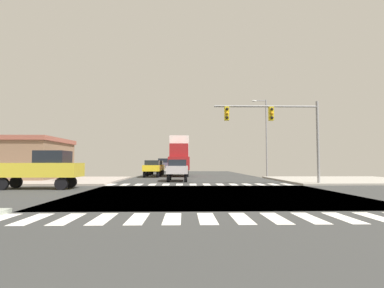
{
  "coord_description": "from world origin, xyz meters",
  "views": [
    {
      "loc": [
        -1.41,
        -16.75,
        1.61
      ],
      "look_at": [
        -0.89,
        4.86,
        2.86
      ],
      "focal_mm": 30.3,
      "sensor_mm": 36.0,
      "label": 1
    }
  ],
  "objects_px": {
    "sedan_queued_4": "(180,166)",
    "box_truck_outer_1": "(179,155)",
    "street_lamp": "(264,131)",
    "sedan_leading_5": "(157,167)",
    "sedan_farside_2": "(177,168)",
    "sedan_nearside_1": "(152,167)",
    "pickup_middle_1": "(41,168)",
    "traffic_signal_mast": "(276,122)",
    "suv_trailing_1": "(164,164)"
  },
  "relations": [
    {
      "from": "sedan_queued_4",
      "to": "box_truck_outer_1",
      "type": "height_order",
      "value": "box_truck_outer_1"
    },
    {
      "from": "street_lamp",
      "to": "sedan_leading_5",
      "type": "bearing_deg",
      "value": 157.23
    },
    {
      "from": "sedan_farside_2",
      "to": "sedan_queued_4",
      "type": "xyz_separation_m",
      "value": [
        0.0,
        18.06,
        0.0
      ]
    },
    {
      "from": "sedan_nearside_1",
      "to": "pickup_middle_1",
      "type": "distance_m",
      "value": 17.4
    },
    {
      "from": "street_lamp",
      "to": "sedan_farside_2",
      "type": "distance_m",
      "value": 13.72
    },
    {
      "from": "pickup_middle_1",
      "to": "box_truck_outer_1",
      "type": "distance_m",
      "value": 20.89
    },
    {
      "from": "traffic_signal_mast",
      "to": "suv_trailing_1",
      "type": "height_order",
      "value": "traffic_signal_mast"
    },
    {
      "from": "sedan_queued_4",
      "to": "box_truck_outer_1",
      "type": "relative_size",
      "value": 0.6
    },
    {
      "from": "sedan_leading_5",
      "to": "sedan_farside_2",
      "type": "bearing_deg",
      "value": 102.13
    },
    {
      "from": "sedan_farside_2",
      "to": "sedan_leading_5",
      "type": "bearing_deg",
      "value": -77.87
    },
    {
      "from": "suv_trailing_1",
      "to": "box_truck_outer_1",
      "type": "relative_size",
      "value": 0.64
    },
    {
      "from": "traffic_signal_mast",
      "to": "sedan_nearside_1",
      "type": "relative_size",
      "value": 1.8
    },
    {
      "from": "sedan_queued_4",
      "to": "sedan_leading_5",
      "type": "relative_size",
      "value": 1.0
    },
    {
      "from": "street_lamp",
      "to": "sedan_leading_5",
      "type": "distance_m",
      "value": 14.58
    },
    {
      "from": "box_truck_outer_1",
      "to": "pickup_middle_1",
      "type": "bearing_deg",
      "value": 66.71
    },
    {
      "from": "sedan_queued_4",
      "to": "pickup_middle_1",
      "type": "relative_size",
      "value": 0.84
    },
    {
      "from": "pickup_middle_1",
      "to": "sedan_farside_2",
      "type": "bearing_deg",
      "value": 135.11
    },
    {
      "from": "street_lamp",
      "to": "sedan_nearside_1",
      "type": "relative_size",
      "value": 2.08
    },
    {
      "from": "sedan_queued_4",
      "to": "traffic_signal_mast",
      "type": "bearing_deg",
      "value": 107.73
    },
    {
      "from": "sedan_nearside_1",
      "to": "sedan_queued_4",
      "type": "relative_size",
      "value": 1.0
    },
    {
      "from": "sedan_farside_2",
      "to": "sedan_leading_5",
      "type": "xyz_separation_m",
      "value": [
        -3.0,
        13.96,
        0.0
      ]
    },
    {
      "from": "traffic_signal_mast",
      "to": "sedan_leading_5",
      "type": "height_order",
      "value": "traffic_signal_mast"
    },
    {
      "from": "street_lamp",
      "to": "box_truck_outer_1",
      "type": "height_order",
      "value": "street_lamp"
    },
    {
      "from": "traffic_signal_mast",
      "to": "suv_trailing_1",
      "type": "xyz_separation_m",
      "value": [
        -10.38,
        33.26,
        -3.2
      ]
    },
    {
      "from": "sedan_queued_4",
      "to": "box_truck_outer_1",
      "type": "bearing_deg",
      "value": 90.0
    },
    {
      "from": "sedan_queued_4",
      "to": "sedan_farside_2",
      "type": "bearing_deg",
      "value": 90.0
    },
    {
      "from": "pickup_middle_1",
      "to": "suv_trailing_1",
      "type": "bearing_deg",
      "value": 171.83
    },
    {
      "from": "traffic_signal_mast",
      "to": "sedan_leading_5",
      "type": "bearing_deg",
      "value": 118.68
    },
    {
      "from": "box_truck_outer_1",
      "to": "sedan_queued_4",
      "type": "bearing_deg",
      "value": -90.0
    },
    {
      "from": "sedan_nearside_1",
      "to": "traffic_signal_mast",
      "type": "bearing_deg",
      "value": 127.94
    },
    {
      "from": "street_lamp",
      "to": "sedan_queued_4",
      "type": "xyz_separation_m",
      "value": [
        -9.89,
        9.51,
        -4.15
      ]
    },
    {
      "from": "sedan_nearside_1",
      "to": "sedan_leading_5",
      "type": "height_order",
      "value": "same"
    },
    {
      "from": "traffic_signal_mast",
      "to": "street_lamp",
      "type": "height_order",
      "value": "street_lamp"
    },
    {
      "from": "street_lamp",
      "to": "sedan_nearside_1",
      "type": "xyz_separation_m",
      "value": [
        -12.89,
        -0.25,
        -4.15
      ]
    },
    {
      "from": "traffic_signal_mast",
      "to": "box_truck_outer_1",
      "type": "relative_size",
      "value": 1.08
    },
    {
      "from": "sedan_leading_5",
      "to": "pickup_middle_1",
      "type": "relative_size",
      "value": 0.84
    },
    {
      "from": "sedan_queued_4",
      "to": "sedan_leading_5",
      "type": "bearing_deg",
      "value": 53.78
    },
    {
      "from": "traffic_signal_mast",
      "to": "pickup_middle_1",
      "type": "relative_size",
      "value": 1.52
    },
    {
      "from": "pickup_middle_1",
      "to": "street_lamp",
      "type": "bearing_deg",
      "value": 132.87
    },
    {
      "from": "sedan_farside_2",
      "to": "sedan_leading_5",
      "type": "relative_size",
      "value": 1.0
    },
    {
      "from": "suv_trailing_1",
      "to": "sedan_farside_2",
      "type": "bearing_deg",
      "value": 96.06
    },
    {
      "from": "traffic_signal_mast",
      "to": "box_truck_outer_1",
      "type": "bearing_deg",
      "value": 114.92
    },
    {
      "from": "sedan_queued_4",
      "to": "street_lamp",
      "type": "bearing_deg",
      "value": 136.13
    },
    {
      "from": "traffic_signal_mast",
      "to": "sedan_farside_2",
      "type": "bearing_deg",
      "value": 145.86
    },
    {
      "from": "traffic_signal_mast",
      "to": "sedan_leading_5",
      "type": "xyz_separation_m",
      "value": [
        -10.38,
        18.96,
        -3.48
      ]
    },
    {
      "from": "sedan_nearside_1",
      "to": "sedan_farside_2",
      "type": "distance_m",
      "value": 8.83
    },
    {
      "from": "sedan_leading_5",
      "to": "box_truck_outer_1",
      "type": "height_order",
      "value": "box_truck_outer_1"
    },
    {
      "from": "pickup_middle_1",
      "to": "sedan_leading_5",
      "type": "bearing_deg",
      "value": 166.73
    },
    {
      "from": "sedan_farside_2",
      "to": "suv_trailing_1",
      "type": "distance_m",
      "value": 28.42
    },
    {
      "from": "sedan_farside_2",
      "to": "sedan_queued_4",
      "type": "relative_size",
      "value": 1.0
    }
  ]
}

